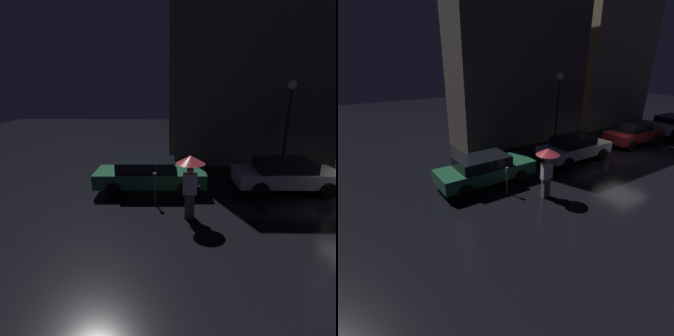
% 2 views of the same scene
% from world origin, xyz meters
% --- Properties ---
extents(building_facade_left, '(9.26, 3.00, 10.51)m').
position_xyz_m(building_facade_left, '(-3.21, 6.50, 5.25)').
color(building_facade_left, '#564C47').
rests_on(building_facade_left, ground).
extents(parked_car_green, '(4.58, 1.89, 1.37)m').
position_xyz_m(parked_car_green, '(-8.63, 1.30, 0.73)').
color(parked_car_green, '#1E5638').
rests_on(parked_car_green, ground).
extents(parked_car_white, '(4.29, 1.96, 1.37)m').
position_xyz_m(parked_car_white, '(-2.90, 1.38, 0.74)').
color(parked_car_white, silver).
rests_on(parked_car_white, ground).
extents(pedestrian_with_umbrella, '(0.94, 0.94, 2.15)m').
position_xyz_m(pedestrian_with_umbrella, '(-7.09, -1.16, 1.60)').
color(pedestrian_with_umbrella, '#66564C').
rests_on(pedestrian_with_umbrella, ground).
extents(parking_meter, '(0.12, 0.10, 1.22)m').
position_xyz_m(parking_meter, '(-8.31, -0.08, 0.76)').
color(parking_meter, '#4C5154').
rests_on(parking_meter, ground).
extents(street_lamp_near, '(0.44, 0.44, 4.61)m').
position_xyz_m(street_lamp_near, '(-1.95, 4.02, 3.26)').
color(street_lamp_near, black).
rests_on(street_lamp_near, ground).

